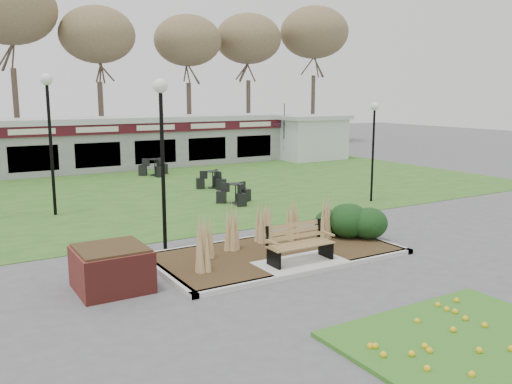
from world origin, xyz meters
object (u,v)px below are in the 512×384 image
bistro_set_c (213,182)px  bistro_set_d (155,170)px  food_pavilion (91,144)px  service_hut (310,137)px  lamp_post_near_right (162,127)px  lamp_post_mid_right (374,130)px  patio_umbrella (284,136)px  bistro_set_b (236,197)px  brick_planter (112,268)px  lamp_post_mid_left (49,113)px  park_bench (298,243)px

bistro_set_c → bistro_set_d: bearing=99.7°
food_pavilion → service_hut: size_ratio=5.59×
lamp_post_near_right → lamp_post_mid_right: (9.45, 2.16, -0.51)m
bistro_set_d → patio_umbrella: size_ratio=0.63×
bistro_set_d → bistro_set_b: bearing=-89.5°
brick_planter → lamp_post_mid_right: 12.56m
lamp_post_mid_right → bistro_set_b: lamp_post_mid_right is taller
brick_planter → lamp_post_mid_left: (0.40, 8.23, 3.07)m
park_bench → lamp_post_mid_right: lamp_post_mid_right is taller
bistro_set_c → patio_umbrella: patio_umbrella is taller
park_bench → lamp_post_mid_left: size_ratio=0.35×
service_hut → bistro_set_d: bearing=-171.2°
lamp_post_mid_right → patio_umbrella: size_ratio=1.51×
lamp_post_mid_right → bistro_set_c: size_ratio=2.75×
brick_planter → patio_umbrella: (15.88, 17.00, 1.11)m
bistro_set_c → patio_umbrella: size_ratio=0.55×
bistro_set_c → bistro_set_d: size_ratio=0.87×
park_bench → service_hut: 22.32m
bistro_set_c → brick_planter: bearing=-126.3°
service_hut → bistro_set_b: 15.18m
bistro_set_d → lamp_post_mid_left: bearing=-131.9°
park_bench → bistro_set_d: bearing=81.8°
lamp_post_near_right → bistro_set_d: lamp_post_near_right is taller
lamp_post_mid_right → patio_umbrella: (4.34, 12.64, -1.24)m
bistro_set_b → brick_planter: bearing=-135.1°
lamp_post_near_right → bistro_set_c: lamp_post_near_right is taller
lamp_post_mid_right → bistro_set_b: (-4.77, 2.38, -2.54)m
park_bench → bistro_set_c: park_bench is taller
food_pavilion → bistro_set_d: food_pavilion is taller
lamp_post_near_right → lamp_post_mid_right: lamp_post_near_right is taller
brick_planter → lamp_post_mid_left: lamp_post_mid_left is taller
bistro_set_b → food_pavilion: bearing=101.0°
patio_umbrella → lamp_post_near_right: bearing=-133.0°
bistro_set_d → patio_umbrella: patio_umbrella is taller
service_hut → bistro_set_b: (-11.13, -10.26, -1.17)m
lamp_post_mid_left → bistro_set_b: bearing=-13.2°
service_hut → lamp_post_near_right: size_ratio=0.96×
park_bench → lamp_post_mid_right: 9.06m
lamp_post_mid_right → park_bench: bearing=-144.4°
patio_umbrella → brick_planter: bearing=-133.1°
bistro_set_b → park_bench: bearing=-107.6°
bistro_set_b → lamp_post_mid_right: bearing=-26.5°
lamp_post_near_right → bistro_set_c: 10.21m
food_pavilion → bistro_set_b: bearing=-79.0°
brick_planter → service_hut: (17.90, 17.00, 0.97)m
lamp_post_mid_right → bistro_set_d: size_ratio=2.39×
lamp_post_near_right → bistro_set_c: bearing=56.0°
park_bench → lamp_post_mid_left: bearing=114.0°
patio_umbrella → bistro_set_b: bearing=-131.6°
brick_planter → patio_umbrella: bearing=46.9°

